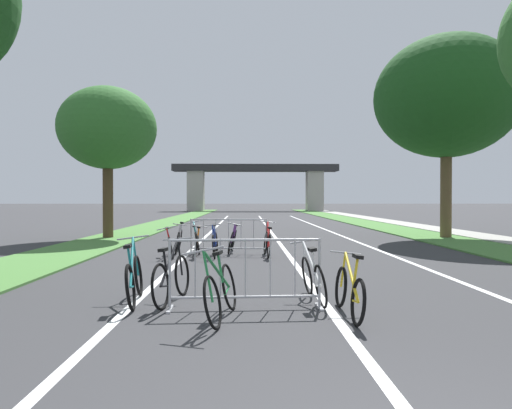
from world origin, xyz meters
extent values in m
cube|color=#477A38|center=(-6.68, 29.13, 0.03)|extent=(2.47, 71.21, 0.05)
cube|color=#477A38|center=(6.68, 29.13, 0.03)|extent=(2.47, 71.21, 0.05)
cube|color=#9E9B93|center=(8.78, 29.13, 0.04)|extent=(1.74, 71.21, 0.08)
cube|color=silver|center=(0.00, 20.60, 0.00)|extent=(0.14, 41.19, 0.01)
cube|color=silver|center=(2.99, 20.60, 0.00)|extent=(0.14, 41.19, 0.01)
cube|color=silver|center=(-2.99, 20.60, 0.00)|extent=(0.14, 41.19, 0.01)
cube|color=#2D2D30|center=(0.00, 58.85, 5.79)|extent=(22.08, 3.04, 0.90)
cube|color=#ADA89E|center=(-8.01, 58.85, 2.67)|extent=(2.14, 2.40, 5.34)
cube|color=#ADA89E|center=(8.01, 58.85, 2.67)|extent=(2.14, 2.40, 5.34)
cylinder|color=#4C3823|center=(-6.96, 16.79, 1.54)|extent=(0.42, 0.42, 3.07)
ellipsoid|color=#2D6628|center=(-6.96, 16.79, 4.57)|extent=(3.99, 3.99, 3.39)
cylinder|color=brown|center=(7.08, 16.59, 1.83)|extent=(0.45, 0.45, 3.66)
ellipsoid|color=#194719|center=(7.08, 16.59, 5.87)|extent=(5.90, 5.90, 5.01)
cylinder|color=#ADADB2|center=(-2.36, 4.64, 0.53)|extent=(0.04, 0.04, 1.05)
cube|color=#ADADB2|center=(-2.36, 4.64, 0.01)|extent=(0.08, 0.44, 0.03)
cylinder|color=#ADADB2|center=(-0.13, 4.74, 0.53)|extent=(0.04, 0.04, 1.05)
cube|color=#ADADB2|center=(-0.13, 4.74, 0.01)|extent=(0.08, 0.44, 0.03)
cylinder|color=#ADADB2|center=(-1.25, 4.69, 1.03)|extent=(2.23, 0.14, 0.04)
cylinder|color=#ADADB2|center=(-1.25, 4.69, 0.18)|extent=(2.23, 0.14, 0.04)
cylinder|color=#ADADB2|center=(-1.99, 4.66, 0.61)|extent=(0.02, 0.02, 0.87)
cylinder|color=#ADADB2|center=(-1.62, 4.67, 0.61)|extent=(0.02, 0.02, 0.87)
cylinder|color=#ADADB2|center=(-1.25, 4.69, 0.61)|extent=(0.02, 0.02, 0.87)
cylinder|color=#ADADB2|center=(-0.87, 4.71, 0.61)|extent=(0.02, 0.02, 0.87)
cylinder|color=#ADADB2|center=(-0.50, 4.72, 0.61)|extent=(0.02, 0.02, 0.87)
cylinder|color=#ADADB2|center=(-2.87, 11.38, 0.53)|extent=(0.04, 0.04, 1.05)
cube|color=#ADADB2|center=(-2.87, 11.38, 0.01)|extent=(0.09, 0.44, 0.03)
cylinder|color=#ADADB2|center=(-0.64, 11.25, 0.53)|extent=(0.04, 0.04, 1.05)
cube|color=#ADADB2|center=(-0.64, 11.25, 0.01)|extent=(0.09, 0.44, 0.03)
cylinder|color=#ADADB2|center=(-1.76, 11.32, 1.03)|extent=(2.23, 0.17, 0.04)
cylinder|color=#ADADB2|center=(-1.76, 11.32, 0.18)|extent=(2.23, 0.17, 0.04)
cylinder|color=#ADADB2|center=(-2.50, 11.36, 0.61)|extent=(0.02, 0.02, 0.87)
cylinder|color=#ADADB2|center=(-2.13, 11.34, 0.61)|extent=(0.02, 0.02, 0.87)
cylinder|color=#ADADB2|center=(-1.76, 11.32, 0.61)|extent=(0.02, 0.02, 0.87)
cylinder|color=#ADADB2|center=(-1.39, 11.30, 0.61)|extent=(0.02, 0.02, 0.87)
cylinder|color=#ADADB2|center=(-1.02, 11.27, 0.61)|extent=(0.02, 0.02, 0.87)
torus|color=black|center=(-2.68, 11.35, 0.33)|extent=(0.24, 0.68, 0.66)
torus|color=black|center=(-2.79, 12.38, 0.33)|extent=(0.24, 0.68, 0.66)
cylinder|color=#197A7F|center=(-2.79, 11.84, 0.62)|extent=(0.26, 0.99, 0.61)
cylinder|color=#197A7F|center=(-2.76, 11.64, 0.56)|extent=(0.15, 0.13, 0.55)
cylinder|color=#197A7F|center=(-2.70, 11.52, 0.31)|extent=(0.05, 0.34, 0.08)
cylinder|color=#197A7F|center=(-2.85, 12.35, 0.62)|extent=(0.15, 0.11, 0.58)
cube|color=black|center=(-2.81, 11.60, 0.83)|extent=(0.13, 0.25, 0.07)
cylinder|color=#99999E|center=(-2.90, 12.32, 0.91)|extent=(0.54, 0.09, 0.13)
torus|color=black|center=(-3.46, 11.30, 0.30)|extent=(0.28, 0.63, 0.61)
torus|color=black|center=(-3.29, 10.32, 0.30)|extent=(0.28, 0.63, 0.61)
cylinder|color=red|center=(-3.44, 10.83, 0.58)|extent=(0.09, 0.97, 0.58)
cylinder|color=red|center=(-3.46, 11.01, 0.53)|extent=(0.17, 0.09, 0.55)
cylinder|color=red|center=(-3.43, 11.14, 0.28)|extent=(0.09, 0.32, 0.07)
cylinder|color=red|center=(-3.35, 10.34, 0.58)|extent=(0.16, 0.07, 0.55)
cube|color=black|center=(-3.52, 11.04, 0.80)|extent=(0.15, 0.26, 0.07)
cylinder|color=#99999E|center=(-3.41, 10.35, 0.85)|extent=(0.53, 0.12, 0.14)
torus|color=black|center=(-2.50, 4.67, 0.35)|extent=(0.22, 0.70, 0.69)
torus|color=black|center=(-2.33, 5.67, 0.35)|extent=(0.22, 0.70, 0.69)
cylinder|color=black|center=(-2.45, 5.15, 0.66)|extent=(0.15, 0.99, 0.65)
cylinder|color=black|center=(-2.47, 4.96, 0.58)|extent=(0.11, 0.11, 0.57)
cylinder|color=black|center=(-2.47, 4.83, 0.32)|extent=(0.09, 0.33, 0.08)
cylinder|color=black|center=(-2.36, 5.65, 0.66)|extent=(0.11, 0.08, 0.63)
cube|color=black|center=(-2.50, 4.93, 0.86)|extent=(0.14, 0.25, 0.06)
cylinder|color=#99999E|center=(-2.39, 5.63, 0.97)|extent=(0.53, 0.12, 0.08)
torus|color=black|center=(-1.49, 4.64, 0.34)|extent=(0.29, 0.71, 0.68)
torus|color=black|center=(-1.66, 3.64, 0.34)|extent=(0.29, 0.71, 0.68)
cylinder|color=#1E7238|center=(-1.64, 4.18, 0.66)|extent=(0.33, 0.96, 0.67)
cylinder|color=#1E7238|center=(-1.59, 4.36, 0.58)|extent=(0.16, 0.14, 0.59)
cylinder|color=#1E7238|center=(-1.51, 4.48, 0.32)|extent=(0.07, 0.33, 0.08)
cylinder|color=#1E7238|center=(-1.72, 3.68, 0.66)|extent=(0.17, 0.11, 0.65)
cube|color=black|center=(-1.64, 4.41, 0.87)|extent=(0.15, 0.25, 0.07)
cylinder|color=#99999E|center=(-1.78, 3.71, 0.99)|extent=(0.54, 0.12, 0.14)
torus|color=black|center=(-1.63, 12.31, 0.34)|extent=(0.23, 0.69, 0.67)
torus|color=black|center=(-1.69, 11.35, 0.34)|extent=(0.23, 0.69, 0.67)
cylinder|color=#662884|center=(-1.60, 11.85, 0.61)|extent=(0.10, 0.95, 0.58)
cylinder|color=#662884|center=(-1.60, 12.03, 0.56)|extent=(0.17, 0.11, 0.56)
cylinder|color=#662884|center=(-1.65, 12.16, 0.31)|extent=(0.06, 0.32, 0.08)
cylinder|color=#662884|center=(-1.63, 11.37, 0.61)|extent=(0.16, 0.08, 0.56)
cube|color=black|center=(-1.54, 12.06, 0.84)|extent=(0.12, 0.25, 0.07)
cylinder|color=#99999E|center=(-1.57, 11.39, 0.89)|extent=(0.45, 0.06, 0.12)
torus|color=black|center=(0.21, 3.75, 0.31)|extent=(0.12, 0.62, 0.62)
torus|color=black|center=(0.20, 4.77, 0.31)|extent=(0.12, 0.62, 0.62)
cylinder|color=gold|center=(0.23, 4.24, 0.57)|extent=(0.09, 1.00, 0.56)
cylinder|color=gold|center=(0.23, 4.04, 0.57)|extent=(0.12, 0.12, 0.61)
cylinder|color=gold|center=(0.20, 3.91, 0.29)|extent=(0.04, 0.33, 0.07)
cylinder|color=gold|center=(0.23, 4.75, 0.57)|extent=(0.10, 0.09, 0.53)
cube|color=black|center=(0.27, 4.01, 0.87)|extent=(0.11, 0.24, 0.06)
cylinder|color=#99999E|center=(0.26, 4.72, 0.83)|extent=(0.46, 0.03, 0.08)
torus|color=black|center=(-2.61, 10.42, 0.32)|extent=(0.17, 0.65, 0.65)
torus|color=black|center=(-2.70, 11.48, 0.32)|extent=(0.17, 0.65, 0.65)
cylinder|color=orange|center=(-2.62, 10.93, 0.57)|extent=(0.07, 1.03, 0.54)
cylinder|color=orange|center=(-2.60, 10.73, 0.56)|extent=(0.12, 0.12, 0.58)
cylinder|color=orange|center=(-2.62, 10.59, 0.30)|extent=(0.06, 0.34, 0.08)
cylinder|color=orange|center=(-2.66, 11.45, 0.57)|extent=(0.11, 0.09, 0.51)
cube|color=black|center=(-2.57, 10.69, 0.85)|extent=(0.13, 0.25, 0.06)
cylinder|color=#99999E|center=(-2.63, 11.43, 0.82)|extent=(0.49, 0.07, 0.09)
torus|color=black|center=(-0.12, 4.70, 0.33)|extent=(0.18, 0.67, 0.66)
torus|color=black|center=(-0.20, 5.65, 0.33)|extent=(0.18, 0.67, 0.66)
cylinder|color=silver|center=(-0.20, 5.14, 0.63)|extent=(0.20, 0.92, 0.62)
cylinder|color=silver|center=(-0.18, 4.96, 0.57)|extent=(0.13, 0.12, 0.59)
cylinder|color=silver|center=(-0.13, 4.85, 0.31)|extent=(0.04, 0.31, 0.08)
cylinder|color=silver|center=(-0.23, 5.62, 0.63)|extent=(0.12, 0.10, 0.60)
cube|color=black|center=(-0.21, 4.93, 0.86)|extent=(0.12, 0.25, 0.06)
cylinder|color=#99999E|center=(-0.27, 5.59, 0.92)|extent=(0.45, 0.06, 0.09)
torus|color=black|center=(-3.33, 12.32, 0.33)|extent=(0.18, 0.68, 0.67)
torus|color=black|center=(-3.26, 11.33, 0.33)|extent=(0.18, 0.68, 0.67)
cylinder|color=#B7B7BC|center=(-3.26, 11.85, 0.61)|extent=(0.18, 0.95, 0.58)
cylinder|color=#B7B7BC|center=(-3.28, 12.04, 0.59)|extent=(0.13, 0.12, 0.62)
cylinder|color=#B7B7BC|center=(-3.32, 12.16, 0.31)|extent=(0.04, 0.32, 0.08)
cylinder|color=#B7B7BC|center=(-3.23, 11.36, 0.61)|extent=(0.12, 0.10, 0.55)
cube|color=black|center=(-3.24, 12.08, 0.90)|extent=(0.12, 0.25, 0.06)
cylinder|color=#99999E|center=(-3.19, 11.39, 0.88)|extent=(0.44, 0.06, 0.09)
torus|color=black|center=(-2.12, 11.42, 0.33)|extent=(0.10, 0.66, 0.67)
torus|color=black|center=(-2.12, 10.33, 0.33)|extent=(0.10, 0.66, 0.67)
cylinder|color=#1E389E|center=(-2.14, 10.90, 0.63)|extent=(0.09, 1.06, 0.63)
cylinder|color=#1E389E|center=(-2.14, 11.11, 0.58)|extent=(0.10, 0.13, 0.61)
cylinder|color=#1E389E|center=(-2.12, 11.25, 0.31)|extent=(0.03, 0.35, 0.08)
cylinder|color=#1E389E|center=(-2.14, 10.36, 0.63)|extent=(0.09, 0.09, 0.60)
cube|color=black|center=(-2.17, 11.15, 0.88)|extent=(0.10, 0.24, 0.06)
cylinder|color=#99999E|center=(-2.17, 10.38, 0.92)|extent=(0.43, 0.03, 0.06)
torus|color=black|center=(-2.93, 4.62, 0.35)|extent=(0.22, 0.70, 0.69)
torus|color=black|center=(-3.06, 5.64, 0.35)|extent=(0.22, 0.70, 0.69)
cylinder|color=#197A7F|center=(-3.03, 5.10, 0.67)|extent=(0.24, 0.99, 0.68)
cylinder|color=#197A7F|center=(-3.00, 4.90, 0.61)|extent=(0.12, 0.13, 0.63)
cylinder|color=#197A7F|center=(-2.95, 4.78, 0.32)|extent=(0.06, 0.33, 0.08)
cylinder|color=#197A7F|center=(-3.10, 5.61, 0.67)|extent=(0.12, 0.10, 0.65)
cube|color=black|center=(-3.03, 4.86, 0.92)|extent=(0.13, 0.25, 0.06)
cylinder|color=#99999E|center=(-3.13, 5.58, 0.99)|extent=(0.52, 0.09, 0.09)
torus|color=black|center=(-0.62, 10.28, 0.34)|extent=(0.14, 0.69, 0.69)
torus|color=black|center=(-0.66, 11.27, 0.34)|extent=(0.14, 0.69, 0.69)
cylinder|color=red|center=(-0.61, 10.75, 0.65)|extent=(0.06, 0.97, 0.66)
cylinder|color=red|center=(-0.61, 10.56, 0.56)|extent=(0.10, 0.12, 0.55)
cylinder|color=red|center=(-0.63, 10.44, 0.32)|extent=(0.05, 0.32, 0.08)
cylinder|color=red|center=(-0.63, 11.25, 0.65)|extent=(0.11, 0.09, 0.63)
cube|color=black|center=(-0.58, 10.53, 0.84)|extent=(0.12, 0.24, 0.06)
cylinder|color=#99999E|center=(-0.60, 11.22, 0.97)|extent=(0.47, 0.05, 0.07)
camera|label=1|loc=(-1.23, -2.02, 1.64)|focal=31.74mm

